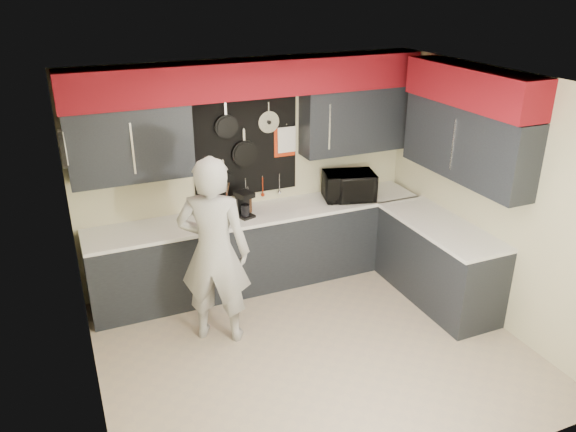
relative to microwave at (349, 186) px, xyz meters
name	(u,v)px	position (x,y,z in m)	size (l,w,h in m)	color
ground	(313,350)	(-1.12, -1.40, -1.08)	(4.00, 4.00, 0.00)	tan
back_wall_assembly	(254,114)	(-1.11, 0.20, 0.93)	(4.00, 0.36, 2.60)	beige
right_wall_assembly	(471,132)	(0.73, -1.14, 0.86)	(0.36, 3.50, 2.60)	beige
left_wall_assembly	(81,269)	(-3.11, -1.38, 0.25)	(0.05, 3.50, 2.60)	beige
base_cabinets	(310,252)	(-0.63, -0.27, -0.63)	(3.95, 2.20, 0.92)	black
microwave	(349,186)	(0.00, 0.00, 0.00)	(0.60, 0.40, 0.33)	black
knife_block	(245,202)	(-1.27, 0.10, -0.05)	(0.11, 0.11, 0.24)	#311B0F
utensil_crock	(228,207)	(-1.47, 0.13, -0.08)	(0.13, 0.13, 0.17)	white
coffee_maker	(244,203)	(-1.32, 0.00, -0.01)	(0.21, 0.24, 0.29)	black
person	(214,252)	(-1.90, -0.79, -0.13)	(0.70, 0.46, 1.92)	#BABAB8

